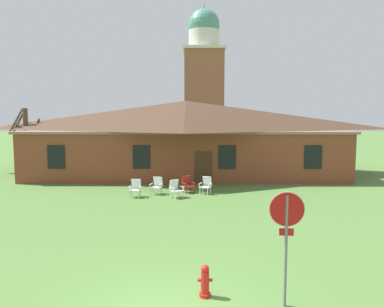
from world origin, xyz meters
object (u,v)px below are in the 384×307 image
Objects in this scene: lawn_chair_left_end at (176,188)px; lawn_chair_middle at (188,184)px; lawn_chair_right_end at (206,185)px; fire_hydrant at (205,281)px; stop_sign at (286,226)px; lawn_chair_by_porch at (135,188)px; lawn_chair_near_door at (157,185)px.

lawn_chair_left_end is 1.47m from lawn_chair_middle.
fire_hydrant is (-0.40, -11.92, -0.12)m from lawn_chair_right_end.
fire_hydrant is at bearing 166.43° from stop_sign.
lawn_chair_right_end is at bearing 96.52° from stop_sign.
fire_hydrant is at bearing -86.95° from lawn_chair_middle.
lawn_chair_by_porch is 2.19m from lawn_chair_left_end.
lawn_chair_by_porch is 3.04m from lawn_chair_middle.
stop_sign is at bearing -83.48° from lawn_chair_right_end.
lawn_chair_near_door is 1.00× the size of lawn_chair_right_end.
lawn_chair_near_door is 1.77m from lawn_chair_middle.
lawn_chair_left_end is at bearing -3.88° from lawn_chair_by_porch.
lawn_chair_right_end is at bearing -15.24° from lawn_chair_middle.
lawn_chair_right_end reaches higher than fire_hydrant.
lawn_chair_by_porch is at bearing -166.71° from lawn_chair_right_end.
lawn_chair_right_end is (-1.41, 12.35, -1.39)m from stop_sign.
lawn_chair_left_end is (1.10, -0.90, 0.00)m from lawn_chair_near_door.
stop_sign is 12.67m from lawn_chair_by_porch.
stop_sign reaches higher than fire_hydrant.
stop_sign is at bearing -13.57° from fire_hydrant.
lawn_chair_left_end is at bearing -114.48° from lawn_chair_middle.
lawn_chair_left_end is at bearing 96.62° from fire_hydrant.
fire_hydrant is (3.44, -11.01, -0.12)m from lawn_chair_by_porch.
lawn_chair_middle is 1.00× the size of lawn_chair_right_end.
lawn_chair_by_porch is at bearing 176.12° from lawn_chair_left_end.
lawn_chair_left_end is (-3.07, 11.30, -1.39)m from stop_sign.
stop_sign is 2.79× the size of lawn_chair_left_end.
stop_sign is at bearing -65.35° from lawn_chair_by_porch.
lawn_chair_near_door is at bearing 140.75° from lawn_chair_left_end.
lawn_chair_middle is at bearing 93.05° from fire_hydrant.
lawn_chair_middle is (1.71, 0.44, 0.00)m from lawn_chair_near_door.
fire_hydrant is at bearing -78.64° from lawn_chair_near_door.
lawn_chair_middle is (-2.46, 12.64, -1.39)m from stop_sign.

